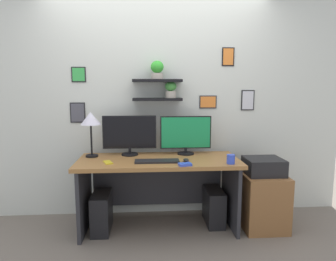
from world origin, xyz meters
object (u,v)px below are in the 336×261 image
printer (264,166)px  desk (159,177)px  monitor_left (130,134)px  scissors_tray (185,164)px  monitor_right (186,134)px  computer_tower_right (214,206)px  computer_mouse (186,160)px  computer_tower_left (102,212)px  drawer_cabinet (262,200)px  coffee_mug (231,159)px  keyboard (157,161)px  cell_phone (108,162)px  desk_lamp (91,121)px

printer → desk: bearing=174.6°
monitor_left → scissors_tray: 0.77m
monitor_left → monitor_right: (0.62, -0.00, -0.01)m
desk → computer_tower_right: bearing=1.3°
computer_mouse → computer_tower_left: 1.04m
drawer_cabinet → printer: printer is taller
coffee_mug → computer_tower_left: 1.43m
desk → monitor_right: (0.31, 0.16, 0.43)m
monitor_left → coffee_mug: monitor_left is taller
monitor_right → scissors_tray: 0.54m
desk → coffee_mug: (0.69, -0.29, 0.25)m
desk → computer_tower_right: 0.70m
monitor_right → computer_tower_left: 1.21m
monitor_left → computer_mouse: size_ratio=6.45×
printer → computer_tower_left: bearing=179.0°
desk → printer: same height
coffee_mug → computer_tower_left: (-1.29, 0.22, -0.59)m
computer_mouse → coffee_mug: (0.42, -0.12, 0.03)m
computer_tower_right → keyboard: bearing=-162.5°
monitor_left → computer_mouse: (0.58, -0.34, -0.22)m
monitor_left → drawer_cabinet: (1.41, -0.27, -0.69)m
scissors_tray → cell_phone: bearing=168.0°
desk_lamp → computer_tower_left: 0.96m
keyboard → scissors_tray: bearing=-30.3°
monitor_right → computer_tower_left: size_ratio=1.40×
scissors_tray → computer_mouse: bearing=78.6°
scissors_tray → drawer_cabinet: 1.01m
monitor_left → computer_tower_right: size_ratio=1.45×
printer → monitor_left: bearing=169.3°
computer_tower_left → cell_phone: bearing=-47.8°
desk → monitor_left: (-0.31, 0.16, 0.44)m
monitor_left → computer_tower_right: bearing=-9.2°
desk → computer_mouse: bearing=-33.1°
cell_phone → coffee_mug: (1.20, -0.12, 0.04)m
monitor_left → coffee_mug: bearing=-24.5°
keyboard → printer: bearing=4.0°
drawer_cabinet → computer_tower_left: size_ratio=1.45×
monitor_left → monitor_right: size_ratio=1.03×
cell_phone → coffee_mug: size_ratio=1.56×
monitor_left → drawer_cabinet: bearing=-10.7°
coffee_mug → drawer_cabinet: (0.41, 0.19, -0.50)m
desk → monitor_right: 0.55m
computer_mouse → desk: bearing=146.9°
scissors_tray → drawer_cabinet: (0.86, 0.23, -0.47)m
cell_phone → drawer_cabinet: (1.60, 0.07, -0.46)m
printer → computer_tower_left: printer is taller
monitor_left → cell_phone: 0.45m
coffee_mug → printer: coffee_mug is taller
desk → monitor_right: monitor_right is taller
monitor_left → computer_tower_left: size_ratio=1.45×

